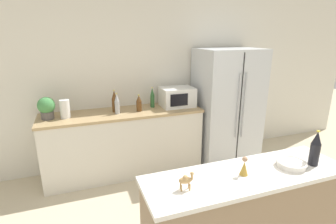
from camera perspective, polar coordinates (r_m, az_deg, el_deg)
wall_back at (r=4.00m, az=-5.59°, el=6.70°), size 8.00×0.06×2.55m
back_counter at (r=3.85m, az=-9.47°, el=-6.52°), size 2.21×0.63×0.92m
refrigerator at (r=4.22m, az=12.66°, el=1.36°), size 0.95×0.73×1.75m
bar_counter at (r=2.42m, az=15.98°, el=-22.31°), size 1.66×0.50×0.94m
potted_plant at (r=3.64m, az=-24.94°, el=0.93°), size 0.21×0.21×0.28m
paper_towel_roll at (r=3.60m, az=-21.53°, el=0.65°), size 0.12×0.12×0.24m
microwave at (r=3.89m, az=2.02°, el=3.30°), size 0.48×0.37×0.28m
back_bottle_0 at (r=3.84m, az=-3.42°, el=3.11°), size 0.06×0.06×0.30m
back_bottle_1 at (r=3.67m, az=-11.57°, el=2.24°), size 0.07×0.07×0.31m
back_bottle_2 at (r=3.66m, az=-6.34°, el=1.86°), size 0.08×0.08×0.23m
back_bottle_3 at (r=3.59m, az=-11.04°, el=1.72°), size 0.06×0.06×0.28m
wine_bottle at (r=2.44m, az=29.41°, el=-6.98°), size 0.08×0.08×0.30m
fruit_bowl at (r=2.37m, az=25.27°, el=-10.14°), size 0.24×0.24×0.05m
camel_figurine at (r=1.85m, az=3.93°, el=-14.51°), size 0.11×0.06×0.13m
wise_man_figurine_blue at (r=2.10m, az=16.25°, el=-11.44°), size 0.07×0.07×0.15m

